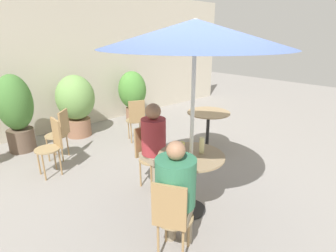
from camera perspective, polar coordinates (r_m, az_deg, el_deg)
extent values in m
plane|color=gray|center=(3.58, 6.08, -16.01)|extent=(20.00, 20.00, 0.00)
cube|color=beige|center=(6.24, -21.59, 12.86)|extent=(10.00, 0.06, 3.00)
cylinder|color=black|center=(3.43, 4.68, -17.54)|extent=(0.40, 0.40, 0.01)
cylinder|color=black|center=(3.23, 4.86, -12.35)|extent=(0.06, 0.06, 0.71)
cylinder|color=#997F5B|center=(3.05, 5.06, -6.47)|extent=(0.78, 0.78, 0.02)
cylinder|color=black|center=(5.00, 8.41, -5.15)|extent=(0.40, 0.40, 0.01)
cylinder|color=black|center=(4.86, 8.62, -1.24)|extent=(0.06, 0.06, 0.71)
cylinder|color=#997F5B|center=(4.75, 8.84, 2.92)|extent=(0.76, 0.76, 0.02)
cylinder|color=#997F56|center=(3.65, -3.47, -7.24)|extent=(0.37, 0.37, 0.02)
cylinder|color=#9E7A4C|center=(3.90, -3.17, -9.03)|extent=(0.02, 0.02, 0.42)
cylinder|color=#9E7A4C|center=(3.77, -6.02, -10.18)|extent=(0.02, 0.02, 0.42)
cylinder|color=#9E7A4C|center=(3.74, -0.76, -10.33)|extent=(0.02, 0.02, 0.42)
cylinder|color=#9E7A4C|center=(3.61, -3.66, -11.60)|extent=(0.02, 0.02, 0.42)
cube|color=#9E7A4C|center=(3.68, -5.20, -3.24)|extent=(0.32, 0.04, 0.43)
cylinder|color=#997F56|center=(2.62, 1.33, -19.14)|extent=(0.37, 0.37, 0.02)
cylinder|color=#9E7A4C|center=(2.71, -2.15, -23.85)|extent=(0.02, 0.02, 0.42)
cylinder|color=#9E7A4C|center=(2.66, 3.27, -24.88)|extent=(0.02, 0.02, 0.42)
cylinder|color=#9E7A4C|center=(2.88, -0.47, -20.73)|extent=(0.02, 0.02, 0.42)
cylinder|color=#9E7A4C|center=(2.83, 4.53, -21.59)|extent=(0.02, 0.02, 0.42)
cube|color=#9E7A4C|center=(2.36, 0.22, -17.29)|extent=(0.19, 0.29, 0.43)
cylinder|color=#997F56|center=(4.35, -24.78, -4.60)|extent=(0.37, 0.37, 0.02)
cylinder|color=#9E7A4C|center=(4.36, -22.38, -7.39)|extent=(0.02, 0.02, 0.42)
cylinder|color=#9E7A4C|center=(4.57, -23.43, -6.30)|extent=(0.02, 0.02, 0.42)
cylinder|color=#9E7A4C|center=(4.30, -25.39, -8.21)|extent=(0.02, 0.02, 0.42)
cylinder|color=#9E7A4C|center=(4.51, -26.32, -7.05)|extent=(0.02, 0.02, 0.42)
cube|color=#9E7A4C|center=(4.31, -23.11, -1.33)|extent=(0.03, 0.32, 0.43)
cylinder|color=#997F56|center=(4.86, -23.16, -1.89)|extent=(0.37, 0.37, 0.02)
cylinder|color=#9E7A4C|center=(4.79, -22.10, -4.92)|extent=(0.02, 0.02, 0.42)
cylinder|color=#9E7A4C|center=(4.99, -21.01, -3.80)|extent=(0.02, 0.02, 0.42)
cylinder|color=#9E7A4C|center=(4.90, -24.68, -4.77)|extent=(0.02, 0.02, 0.42)
cylinder|color=#9E7A4C|center=(5.09, -23.50, -3.69)|extent=(0.02, 0.02, 0.42)
cube|color=#9E7A4C|center=(4.72, -21.69, 0.60)|extent=(0.24, 0.25, 0.43)
cylinder|color=#997F56|center=(5.30, -7.14, 1.26)|extent=(0.37, 0.37, 0.02)
cylinder|color=#9E7A4C|center=(5.24, -8.02, -1.56)|extent=(0.02, 0.02, 0.42)
cylinder|color=#9E7A4C|center=(5.29, -5.47, -1.25)|extent=(0.02, 0.02, 0.42)
cylinder|color=#9E7A4C|center=(5.46, -8.56, -0.71)|extent=(0.02, 0.02, 0.42)
cylinder|color=#9E7A4C|center=(5.51, -6.12, -0.42)|extent=(0.02, 0.02, 0.42)
cube|color=#9E7A4C|center=(5.08, -6.81, 3.13)|extent=(0.30, 0.14, 0.43)
cylinder|color=gray|center=(3.61, -2.63, -11.62)|extent=(0.10, 0.10, 0.42)
cylinder|color=gray|center=(3.69, -0.85, -10.83)|extent=(0.10, 0.10, 0.42)
cube|color=gray|center=(3.60, -3.08, -6.61)|extent=(0.29, 0.32, 0.10)
cylinder|color=#9E2D33|center=(3.48, -3.17, -2.27)|extent=(0.33, 0.33, 0.49)
sphere|color=#9E7051|center=(3.37, -3.28, 3.22)|extent=(0.21, 0.21, 0.21)
cylinder|color=gray|center=(2.89, 4.09, -20.72)|extent=(0.11, 0.11, 0.42)
cylinder|color=gray|center=(2.92, 0.62, -20.13)|extent=(0.11, 0.11, 0.42)
cube|color=gray|center=(2.61, 1.59, -17.47)|extent=(0.47, 0.46, 0.11)
cylinder|color=#337551|center=(2.45, 1.66, -12.09)|extent=(0.38, 0.38, 0.46)
sphere|color=#9E7051|center=(2.30, 1.73, -5.33)|extent=(0.17, 0.17, 0.17)
cylinder|color=beige|center=(3.08, 7.38, -4.15)|extent=(0.06, 0.06, 0.19)
cylinder|color=#DBC65B|center=(2.92, 3.06, -5.31)|extent=(0.06, 0.06, 0.20)
cylinder|color=brown|center=(5.60, -29.23, -2.61)|extent=(0.46, 0.46, 0.41)
ellipsoid|color=#427533|center=(5.41, -30.45, 4.41)|extent=(0.61, 0.61, 1.01)
cylinder|color=#93664C|center=(5.92, -18.83, -0.23)|extent=(0.51, 0.51, 0.37)
ellipsoid|color=#709E51|center=(5.75, -19.52, 5.86)|extent=(0.78, 0.78, 0.93)
cylinder|color=#93664C|center=(6.65, -7.54, 2.59)|extent=(0.36, 0.36, 0.33)
ellipsoid|color=#4C8938|center=(6.50, -7.78, 7.81)|extent=(0.68, 0.68, 0.90)
cylinder|color=silver|center=(2.91, 5.27, 0.01)|extent=(0.04, 0.04, 2.21)
cone|color=#3D5184|center=(2.75, 5.92, 19.36)|extent=(1.95, 1.95, 0.28)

